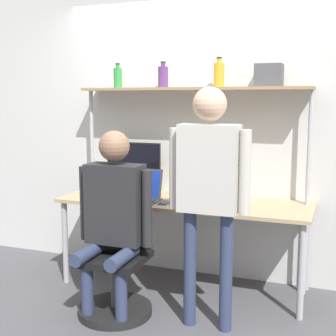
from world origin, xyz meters
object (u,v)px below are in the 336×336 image
Objects in this scene: monitor at (133,163)px; person_seated at (113,208)px; laptop at (143,192)px; bottle_amber at (219,74)px; cell_phone at (165,203)px; storage_box at (269,75)px; person_standing at (209,177)px; bottle_green at (118,77)px; office_chair at (117,277)px; bottle_purple at (163,77)px.

person_seated reaches higher than monitor.
monitor is 1.73× the size of laptop.
bottle_amber reaches higher than laptop.
monitor is 3.57× the size of cell_phone.
monitor is 2.49× the size of storage_box.
bottle_amber is 0.42m from storage_box.
bottle_green reaches higher than person_standing.
storage_box is at bearing 25.70° from cell_phone.
office_chair is 1.08m from person_standing.
cell_phone is 0.68× the size of bottle_green.
bottle_green is at bearing -180.00° from bottle_amber.
bottle_green is at bearing 113.75° from person_seated.
office_chair is at bearing -73.83° from monitor.
monitor is at bearing 141.21° from cell_phone.
bottle_green is (-1.11, 0.84, 0.72)m from person_standing.
laptop is at bearing -101.75° from bottle_purple.
bottle_amber is at bearing 180.00° from storage_box.
person_standing is at bearing 4.50° from person_seated.
person_standing reaches higher than cell_phone.
office_chair is 0.55m from person_seated.
person_standing is at bearing -79.43° from bottle_amber.
bottle_purple is 0.44m from bottle_green.
bottle_green is (-0.95, -0.00, -0.01)m from bottle_amber.
person_standing is 1.13m from bottle_amber.
storage_box is at bearing 42.83° from person_seated.
laptop is 0.22× the size of person_seated.
cell_phone is at bearing -154.30° from storage_box.
laptop reaches higher than cell_phone.
bottle_purple is 1.05× the size of storage_box.
bottle_amber reaches higher than monitor.
bottle_purple is at bearing 0.00° from bottle_green.
monitor is at bearing -179.73° from bottle_amber.
monitor is at bearing -179.26° from bottle_purple.
office_chair is at bearing -65.18° from bottle_green.
storage_box is (0.42, 0.00, -0.01)m from bottle_amber.
laptop is 1.40× the size of bottle_green.
person_standing is 7.70× the size of bottle_green.
office_chair is at bearing -112.95° from cell_phone.
bottle_purple is at bearing 86.93° from person_seated.
storage_box is at bearing 0.18° from monitor.
cell_phone is 0.11× the size of person_seated.
bottle_purple is (-0.16, 0.37, 1.05)m from cell_phone.
person_seated is at bearing -93.07° from bottle_purple.
monitor is 1.27m from person_standing.
person_standing is 1.57m from bottle_green.
person_standing is (0.50, -0.47, 0.32)m from cell_phone.
storage_box is at bearing 0.00° from bottle_green.
cell_phone is 0.72m from office_chair.
bottle_purple is (-0.66, 0.84, 0.72)m from person_standing.
bottle_green reaches higher than person_seated.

